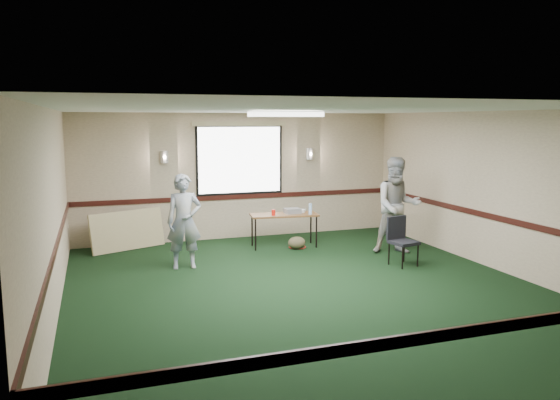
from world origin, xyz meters
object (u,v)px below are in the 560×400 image
object	(u,v)px
conference_chair	(400,237)
person_right	(397,206)
folding_table	(284,216)
projector	(292,211)
person_left	(184,221)

from	to	relation	value
conference_chair	person_right	size ratio (longest dim) A/B	0.46
folding_table	projector	bearing A→B (deg)	11.99
conference_chair	person_left	size ratio (longest dim) A/B	0.52
projector	person_right	distance (m)	2.09
projector	person_right	xyz separation A→B (m)	(1.69, -1.21, 0.20)
person_left	person_right	distance (m)	4.04
projector	person_left	bearing A→B (deg)	-157.87
projector	person_right	size ratio (longest dim) A/B	0.17
folding_table	conference_chair	size ratio (longest dim) A/B	1.64
folding_table	person_right	xyz separation A→B (m)	(1.88, -1.19, 0.30)
folding_table	projector	xyz separation A→B (m)	(0.19, 0.02, 0.10)
folding_table	conference_chair	world-z (taller)	conference_chair
person_right	projector	bearing A→B (deg)	162.07
projector	conference_chair	world-z (taller)	conference_chair
folding_table	conference_chair	xyz separation A→B (m)	(1.49, -1.97, -0.12)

